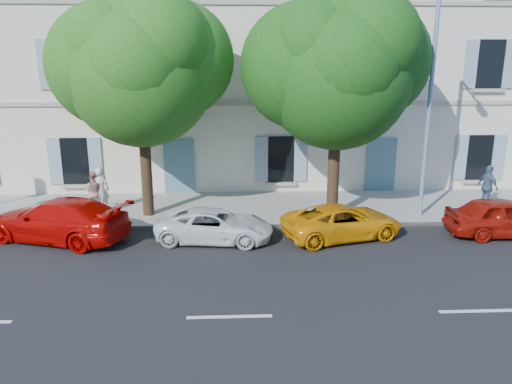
{
  "coord_description": "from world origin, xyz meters",
  "views": [
    {
      "loc": [
        0.14,
        -14.52,
        5.87
      ],
      "look_at": [
        0.9,
        2.0,
        1.4
      ],
      "focal_mm": 35.0,
      "sensor_mm": 36.0,
      "label": 1
    }
  ],
  "objects_px": {
    "car_white_coupe": "(215,225)",
    "pedestrian_a": "(101,190)",
    "car_yellow_supercar": "(342,222)",
    "car_red_coupe": "(57,220)",
    "tree_left": "(141,74)",
    "car_red_hatchback": "(505,217)",
    "pedestrian_c": "(488,187)",
    "pedestrian_b": "(95,192)",
    "street_lamp": "(432,97)",
    "tree_right": "(337,75)"
  },
  "relations": [
    {
      "from": "car_white_coupe",
      "to": "pedestrian_a",
      "type": "height_order",
      "value": "pedestrian_a"
    },
    {
      "from": "car_yellow_supercar",
      "to": "pedestrian_a",
      "type": "distance_m",
      "value": 9.09
    },
    {
      "from": "car_red_coupe",
      "to": "tree_left",
      "type": "relative_size",
      "value": 0.6
    },
    {
      "from": "car_red_hatchback",
      "to": "pedestrian_a",
      "type": "bearing_deg",
      "value": 79.53
    },
    {
      "from": "car_red_coupe",
      "to": "pedestrian_c",
      "type": "distance_m",
      "value": 15.93
    },
    {
      "from": "car_yellow_supercar",
      "to": "pedestrian_a",
      "type": "relative_size",
      "value": 2.31
    },
    {
      "from": "car_red_hatchback",
      "to": "pedestrian_a",
      "type": "height_order",
      "value": "pedestrian_a"
    },
    {
      "from": "car_yellow_supercar",
      "to": "pedestrian_b",
      "type": "xyz_separation_m",
      "value": [
        -8.89,
        2.76,
        0.39
      ]
    },
    {
      "from": "car_white_coupe",
      "to": "car_yellow_supercar",
      "type": "relative_size",
      "value": 0.95
    },
    {
      "from": "pedestrian_a",
      "to": "pedestrian_b",
      "type": "relative_size",
      "value": 1.09
    },
    {
      "from": "car_red_coupe",
      "to": "car_yellow_supercar",
      "type": "height_order",
      "value": "car_red_coupe"
    },
    {
      "from": "car_white_coupe",
      "to": "pedestrian_b",
      "type": "distance_m",
      "value": 5.46
    },
    {
      "from": "car_yellow_supercar",
      "to": "tree_left",
      "type": "distance_m",
      "value": 8.67
    },
    {
      "from": "car_red_coupe",
      "to": "pedestrian_c",
      "type": "bearing_deg",
      "value": 118.21
    },
    {
      "from": "tree_left",
      "to": "pedestrian_a",
      "type": "distance_m",
      "value": 4.68
    },
    {
      "from": "pedestrian_b",
      "to": "pedestrian_a",
      "type": "bearing_deg",
      "value": -167.42
    },
    {
      "from": "car_white_coupe",
      "to": "pedestrian_a",
      "type": "xyz_separation_m",
      "value": [
        -4.39,
        2.86,
        0.49
      ]
    },
    {
      "from": "pedestrian_b",
      "to": "pedestrian_c",
      "type": "xyz_separation_m",
      "value": [
        15.17,
        -0.05,
        0.04
      ]
    },
    {
      "from": "pedestrian_a",
      "to": "car_red_coupe",
      "type": "bearing_deg",
      "value": 63.75
    },
    {
      "from": "street_lamp",
      "to": "car_red_hatchback",
      "type": "bearing_deg",
      "value": -38.03
    },
    {
      "from": "car_red_hatchback",
      "to": "car_white_coupe",
      "type": "bearing_deg",
      "value": 91.01
    },
    {
      "from": "pedestrian_a",
      "to": "pedestrian_b",
      "type": "bearing_deg",
      "value": -11.36
    },
    {
      "from": "car_red_coupe",
      "to": "car_red_hatchback",
      "type": "height_order",
      "value": "car_red_coupe"
    },
    {
      "from": "tree_right",
      "to": "pedestrian_a",
      "type": "distance_m",
      "value": 9.68
    },
    {
      "from": "street_lamp",
      "to": "pedestrian_a",
      "type": "relative_size",
      "value": 4.41
    },
    {
      "from": "car_white_coupe",
      "to": "pedestrian_b",
      "type": "xyz_separation_m",
      "value": [
        -4.62,
        2.87,
        0.42
      ]
    },
    {
      "from": "car_yellow_supercar",
      "to": "street_lamp",
      "type": "height_order",
      "value": "street_lamp"
    },
    {
      "from": "car_yellow_supercar",
      "to": "pedestrian_b",
      "type": "bearing_deg",
      "value": 57.36
    },
    {
      "from": "car_red_hatchback",
      "to": "pedestrian_b",
      "type": "xyz_separation_m",
      "value": [
        -14.41,
        2.82,
        0.3
      ]
    },
    {
      "from": "car_red_hatchback",
      "to": "tree_left",
      "type": "bearing_deg",
      "value": 79.45
    },
    {
      "from": "tree_left",
      "to": "pedestrian_a",
      "type": "xyz_separation_m",
      "value": [
        -1.82,
        0.34,
        -4.3
      ]
    },
    {
      "from": "car_red_coupe",
      "to": "car_white_coupe",
      "type": "bearing_deg",
      "value": 105.68
    },
    {
      "from": "car_white_coupe",
      "to": "tree_left",
      "type": "height_order",
      "value": "tree_left"
    },
    {
      "from": "street_lamp",
      "to": "car_yellow_supercar",
      "type": "bearing_deg",
      "value": -153.45
    },
    {
      "from": "car_red_hatchback",
      "to": "car_red_coupe",
      "type": "bearing_deg",
      "value": 89.7
    },
    {
      "from": "pedestrian_a",
      "to": "pedestrian_c",
      "type": "xyz_separation_m",
      "value": [
        14.94,
        -0.04,
        -0.03
      ]
    },
    {
      "from": "car_red_coupe",
      "to": "car_red_hatchback",
      "type": "distance_m",
      "value": 14.97
    },
    {
      "from": "car_yellow_supercar",
      "to": "pedestrian_a",
      "type": "xyz_separation_m",
      "value": [
        -8.65,
        2.75,
        0.46
      ]
    },
    {
      "from": "car_red_coupe",
      "to": "pedestrian_a",
      "type": "xyz_separation_m",
      "value": [
        0.79,
        2.54,
        0.32
      ]
    },
    {
      "from": "tree_right",
      "to": "tree_left",
      "type": "bearing_deg",
      "value": 175.03
    },
    {
      "from": "street_lamp",
      "to": "pedestrian_b",
      "type": "xyz_separation_m",
      "value": [
        -12.21,
        1.1,
        -3.58
      ]
    },
    {
      "from": "street_lamp",
      "to": "pedestrian_b",
      "type": "bearing_deg",
      "value": 174.86
    },
    {
      "from": "car_red_coupe",
      "to": "pedestrian_b",
      "type": "height_order",
      "value": "pedestrian_b"
    },
    {
      "from": "tree_right",
      "to": "pedestrian_b",
      "type": "relative_size",
      "value": 4.97
    },
    {
      "from": "car_yellow_supercar",
      "to": "tree_right",
      "type": "xyz_separation_m",
      "value": [
        -0.0,
        1.81,
        4.7
      ]
    },
    {
      "from": "tree_left",
      "to": "car_red_coupe",
      "type": "bearing_deg",
      "value": -139.9
    },
    {
      "from": "car_white_coupe",
      "to": "pedestrian_c",
      "type": "bearing_deg",
      "value": -68.04
    },
    {
      "from": "car_red_hatchback",
      "to": "tree_right",
      "type": "distance_m",
      "value": 7.44
    },
    {
      "from": "tree_right",
      "to": "car_white_coupe",
      "type": "bearing_deg",
      "value": -155.75
    },
    {
      "from": "car_white_coupe",
      "to": "pedestrian_c",
      "type": "relative_size",
      "value": 2.26
    }
  ]
}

